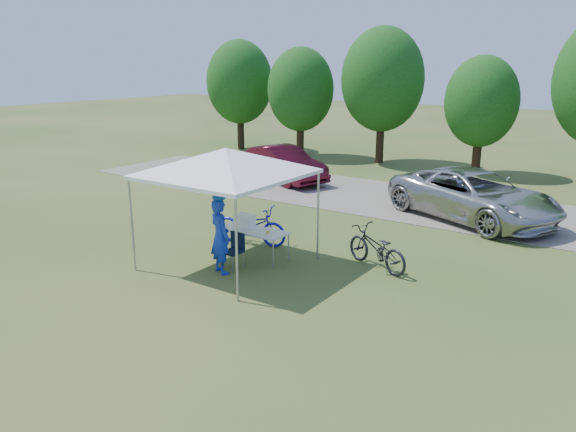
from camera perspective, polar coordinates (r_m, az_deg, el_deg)
name	(u,v)px	position (r m, az deg, el deg)	size (l,w,h in m)	color
ground	(229,264)	(13.22, -6.01, -4.88)	(100.00, 100.00, 0.00)	#2D5119
gravel_strip	(379,197)	(19.71, 9.19, 1.89)	(24.00, 5.00, 0.02)	gray
canopy	(226,151)	(12.54, -6.35, 6.55)	(4.53, 4.53, 3.00)	#A5A5AA
treeline	(439,87)	(24.91, 15.08, 12.57)	(24.89, 4.28, 6.30)	#382314
folding_table	(253,232)	(13.36, -3.57, -1.59)	(1.72, 0.72, 0.71)	white
folding_chair	(235,247)	(12.89, -5.42, -3.17)	(0.43, 0.44, 0.81)	black
cooler	(245,221)	(13.45, -4.43, -0.53)	(0.47, 0.32, 0.34)	white
ice_cream_cup	(268,232)	(13.03, -2.09, -1.68)	(0.08, 0.08, 0.06)	gold
cyclist	(220,236)	(12.46, -6.90, -2.06)	(0.62, 0.41, 1.70)	#1534B1
bike_blue	(251,225)	(14.44, -3.81, -0.92)	(0.68, 1.95, 1.02)	#1817CC
bike_dark	(376,248)	(12.89, 8.96, -3.26)	(0.64, 1.83, 0.96)	black
minivan	(473,195)	(17.44, 18.31, 2.02)	(2.44, 5.28, 1.47)	#B5B5B0
sedan	(282,164)	(21.95, -0.56, 5.31)	(1.44, 4.12, 1.36)	#450B18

